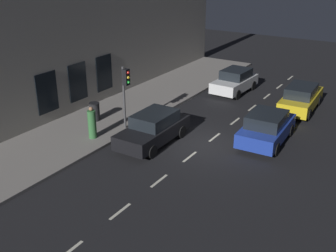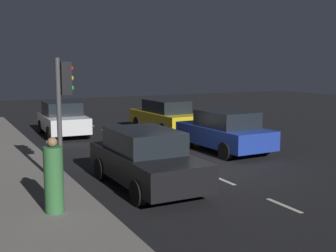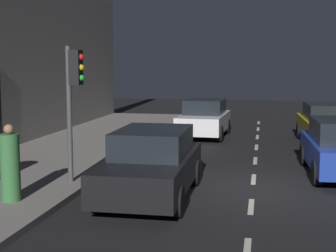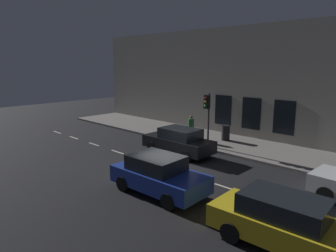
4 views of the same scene
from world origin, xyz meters
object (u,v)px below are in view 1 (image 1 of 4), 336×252
Objects in this scene: parked_car_0 at (154,128)px; parked_car_1 at (301,98)px; traffic_light at (125,85)px; pedestrian_0 at (92,124)px; trash_bin at (95,112)px; parked_car_3 at (235,81)px; parked_car_2 at (267,128)px.

parked_car_0 is 0.95× the size of parked_car_1.
traffic_light is 2.02× the size of pedestrian_0.
traffic_light is at bearing -133.12° from parked_car_1.
traffic_light is 0.77× the size of parked_car_0.
parked_car_1 reaches higher than trash_bin.
parked_car_1 and parked_car_3 have the same top height.
traffic_light is 3.27× the size of trash_bin.
parked_car_1 is 12.24m from trash_bin.
trash_bin is (8.97, 2.67, -0.12)m from parked_car_2.
parked_car_2 is 2.53× the size of pedestrian_0.
parked_car_0 is (-2.07, 0.51, -1.74)m from traffic_light.
parked_car_1 is 4.48× the size of trash_bin.
parked_car_1 and parked_car_2 have the same top height.
pedestrian_0 reaches higher than parked_car_3.
traffic_light reaches higher than parked_car_2.
traffic_light is at bearing -161.35° from parked_car_2.
pedestrian_0 reaches higher than trash_bin.
parked_car_2 is 1.05× the size of parked_car_3.
traffic_light reaches higher than parked_car_3.
traffic_light is at bearing -178.37° from trash_bin.
parked_car_2 reaches higher than trash_bin.
parked_car_1 is 4.92m from parked_car_3.
parked_car_0 is at bearing -148.85° from parked_car_2.
parked_car_1 is 5.47m from parked_car_2.
traffic_light reaches higher than parked_car_0.
parked_car_3 is 2.42× the size of pedestrian_0.
parked_car_1 is 2.77× the size of pedestrian_0.
trash_bin is (1.49, -1.83, -0.24)m from pedestrian_0.
traffic_light is 2.89m from trash_bin.
parked_car_2 is at bearing -24.50° from pedestrian_0.
parked_car_2 is 4.09× the size of trash_bin.
pedestrian_0 reaches higher than parked_car_0.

